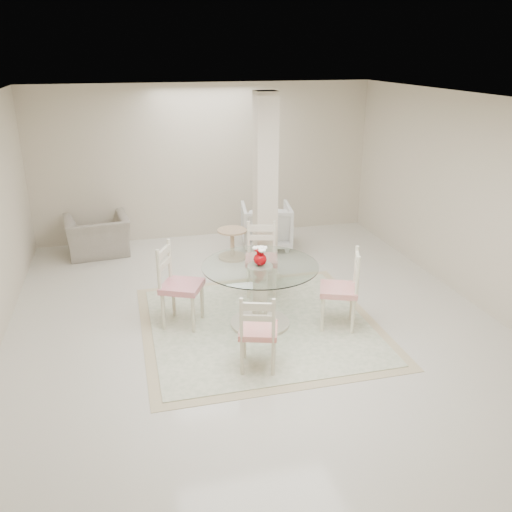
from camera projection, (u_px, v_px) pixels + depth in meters
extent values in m
plane|color=beige|center=(253.00, 320.00, 6.88)|extent=(7.00, 7.00, 0.00)
cube|color=beige|center=(205.00, 162.00, 9.56)|extent=(6.00, 0.02, 2.70)
cube|color=beige|center=(394.00, 384.00, 3.22)|extent=(6.00, 0.02, 2.70)
cube|color=beige|center=(475.00, 202.00, 7.08)|extent=(0.02, 7.00, 2.70)
cube|color=white|center=(253.00, 100.00, 5.91)|extent=(6.00, 7.00, 0.02)
cube|color=beige|center=(265.00, 190.00, 7.68)|extent=(0.30, 0.30, 2.70)
cube|color=tan|center=(260.00, 325.00, 6.74)|extent=(2.88, 2.88, 0.01)
cube|color=#EDE7C8|center=(260.00, 324.00, 6.74)|extent=(2.64, 2.64, 0.01)
cylinder|color=beige|center=(260.00, 323.00, 6.73)|extent=(0.73, 0.73, 0.05)
cylinder|color=beige|center=(260.00, 295.00, 6.59)|extent=(0.18, 0.18, 0.75)
cylinder|color=beige|center=(260.00, 267.00, 6.46)|extent=(0.30, 0.30, 0.03)
cylinder|color=white|center=(260.00, 266.00, 6.45)|extent=(1.40, 1.40, 0.01)
ellipsoid|color=#A1040A|center=(260.00, 259.00, 6.43)|extent=(0.16, 0.16, 0.15)
cylinder|color=#A1040A|center=(260.00, 252.00, 6.39)|extent=(0.08, 0.08, 0.04)
cylinder|color=#A1040A|center=(260.00, 250.00, 6.38)|extent=(0.14, 0.14, 0.02)
ellipsoid|color=white|center=(260.00, 248.00, 6.37)|extent=(0.09, 0.09, 0.04)
ellipsoid|color=white|center=(264.00, 248.00, 6.41)|extent=(0.09, 0.09, 0.04)
ellipsoid|color=white|center=(256.00, 248.00, 6.39)|extent=(0.09, 0.09, 0.04)
ellipsoid|color=white|center=(262.00, 251.00, 6.34)|extent=(0.09, 0.09, 0.04)
cylinder|color=#F4EDC8|center=(323.00, 302.00, 6.82)|extent=(0.04, 0.04, 0.46)
cylinder|color=#F4EDC8|center=(322.00, 315.00, 6.49)|extent=(0.04, 0.04, 0.46)
cylinder|color=#F4EDC8|center=(352.00, 304.00, 6.78)|extent=(0.04, 0.04, 0.46)
cylinder|color=#F4EDC8|center=(353.00, 317.00, 6.45)|extent=(0.04, 0.04, 0.46)
cube|color=red|center=(339.00, 290.00, 6.54)|extent=(0.57, 0.57, 0.07)
cube|color=#F4EDC8|center=(357.00, 265.00, 6.40)|extent=(0.19, 0.39, 0.54)
cylinder|color=beige|center=(248.00, 283.00, 7.38)|extent=(0.04, 0.04, 0.46)
cylinder|color=beige|center=(274.00, 283.00, 7.38)|extent=(0.04, 0.04, 0.46)
cylinder|color=beige|center=(249.00, 273.00, 7.71)|extent=(0.04, 0.04, 0.46)
cylinder|color=beige|center=(274.00, 273.00, 7.71)|extent=(0.04, 0.04, 0.46)
cube|color=#B01312|center=(261.00, 260.00, 7.45)|extent=(0.54, 0.54, 0.07)
cube|color=beige|center=(261.00, 233.00, 7.52)|extent=(0.40, 0.14, 0.54)
cylinder|color=beige|center=(193.00, 315.00, 6.47)|extent=(0.05, 0.05, 0.48)
cylinder|color=beige|center=(202.00, 302.00, 6.82)|extent=(0.05, 0.05, 0.48)
cylinder|color=beige|center=(163.00, 312.00, 6.54)|extent=(0.05, 0.05, 0.48)
cylinder|color=beige|center=(174.00, 299.00, 6.88)|extent=(0.05, 0.05, 0.48)
cube|color=red|center=(182.00, 286.00, 6.58)|extent=(0.61, 0.61, 0.07)
cube|color=beige|center=(164.00, 258.00, 6.49)|extent=(0.22, 0.40, 0.57)
cylinder|color=beige|center=(274.00, 343.00, 5.92)|extent=(0.04, 0.04, 0.42)
cylinder|color=beige|center=(244.00, 342.00, 5.94)|extent=(0.04, 0.04, 0.42)
cylinder|color=beige|center=(273.00, 359.00, 5.62)|extent=(0.04, 0.04, 0.42)
cylinder|color=beige|center=(242.00, 358.00, 5.64)|extent=(0.04, 0.04, 0.42)
cube|color=red|center=(258.00, 330.00, 5.69)|extent=(0.50, 0.50, 0.06)
cube|color=beige|center=(257.00, 312.00, 5.42)|extent=(0.36, 0.15, 0.49)
imported|color=gray|center=(98.00, 236.00, 8.95)|extent=(1.09, 0.98, 0.65)
imported|color=white|center=(266.00, 226.00, 9.27)|extent=(0.93, 0.95, 0.76)
cylinder|color=#D5A883|center=(233.00, 257.00, 8.89)|extent=(0.46, 0.46, 0.04)
cylinder|color=#D5A883|center=(232.00, 244.00, 8.80)|extent=(0.07, 0.07, 0.44)
cylinder|color=#D5A883|center=(232.00, 230.00, 8.72)|extent=(0.48, 0.48, 0.03)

